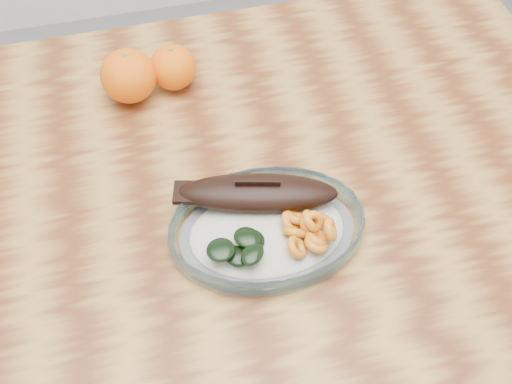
# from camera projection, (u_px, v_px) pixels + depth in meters

# --- Properties ---
(dining_table) EXTENTS (1.20, 0.80, 0.75)m
(dining_table) POSITION_uv_depth(u_px,v_px,m) (221.00, 228.00, 0.99)
(dining_table) COLOR #602F16
(dining_table) RESTS_ON ground
(plated_meal) EXTENTS (0.49, 0.49, 0.08)m
(plated_meal) POSITION_uv_depth(u_px,v_px,m) (267.00, 226.00, 0.85)
(plated_meal) COLOR white
(plated_meal) RESTS_ON dining_table
(orange_left) EXTENTS (0.09, 0.09, 0.09)m
(orange_left) POSITION_uv_depth(u_px,v_px,m) (129.00, 76.00, 0.99)
(orange_left) COLOR #FF5005
(orange_left) RESTS_ON dining_table
(orange_right) EXTENTS (0.07, 0.07, 0.07)m
(orange_right) POSITION_uv_depth(u_px,v_px,m) (173.00, 67.00, 1.01)
(orange_right) COLOR #FF5005
(orange_right) RESTS_ON dining_table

